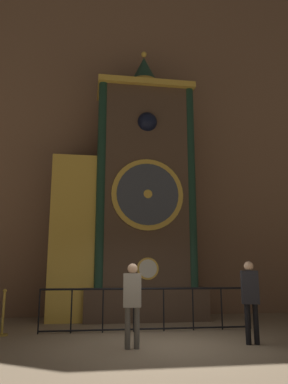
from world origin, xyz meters
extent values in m
plane|color=#847056|center=(0.00, 0.00, 0.00)|extent=(28.00, 28.00, 0.00)
cube|color=#846047|center=(0.00, 5.46, 7.00)|extent=(24.00, 0.30, 14.01)
cube|color=brown|center=(0.27, 4.21, 0.49)|extent=(3.73, 1.61, 0.98)
cube|color=brown|center=(0.27, 4.21, 4.31)|extent=(2.98, 1.40, 6.67)
cube|color=gold|center=(0.27, 4.11, 7.55)|extent=(3.22, 1.54, 0.20)
cylinder|color=gold|center=(0.27, 3.48, 1.53)|extent=(0.65, 0.05, 0.65)
cylinder|color=silver|center=(0.27, 3.45, 1.53)|extent=(0.53, 0.03, 0.53)
cylinder|color=gold|center=(0.27, 3.48, 3.78)|extent=(2.25, 0.07, 2.25)
cylinder|color=#3D424C|center=(0.27, 3.44, 3.78)|extent=(1.93, 0.04, 1.93)
cylinder|color=gold|center=(0.27, 3.42, 3.78)|extent=(0.27, 0.03, 0.27)
cube|color=#30241B|center=(0.27, 4.00, 6.18)|extent=(0.81, 0.42, 0.81)
sphere|color=black|center=(0.27, 3.57, 6.18)|extent=(0.64, 0.64, 0.64)
cylinder|color=#193828|center=(-1.17, 3.60, 4.31)|extent=(0.29, 0.29, 6.67)
cylinder|color=#193828|center=(1.70, 3.60, 4.31)|extent=(0.29, 0.29, 6.67)
cylinder|color=gold|center=(0.27, 4.21, 7.80)|extent=(0.96, 0.96, 0.30)
cone|color=#1C3D2C|center=(0.27, 4.21, 8.43)|extent=(0.91, 0.91, 0.96)
sphere|color=gold|center=(0.27, 4.21, 9.03)|extent=(0.20, 0.20, 0.20)
cube|color=#4C3828|center=(-1.95, 4.26, 2.50)|extent=(1.36, 1.19, 5.00)
cube|color=gold|center=(-1.95, 3.65, 2.50)|extent=(1.42, 0.06, 5.00)
cylinder|color=black|center=(-2.63, 1.92, 0.52)|extent=(0.04, 0.04, 1.04)
cylinder|color=black|center=(-1.87, 1.92, 0.52)|extent=(0.04, 0.04, 1.04)
cylinder|color=black|center=(-1.11, 1.92, 0.52)|extent=(0.04, 0.04, 1.04)
cylinder|color=black|center=(-0.35, 1.92, 0.52)|extent=(0.04, 0.04, 1.04)
cylinder|color=black|center=(0.41, 1.92, 0.52)|extent=(0.04, 0.04, 1.04)
cylinder|color=black|center=(1.17, 1.92, 0.52)|extent=(0.04, 0.04, 1.04)
cylinder|color=black|center=(1.94, 1.92, 0.52)|extent=(0.04, 0.04, 1.04)
cylinder|color=black|center=(2.70, 1.92, 0.52)|extent=(0.04, 0.04, 1.04)
cylinder|color=black|center=(0.03, 1.92, 1.02)|extent=(5.33, 0.05, 0.05)
cylinder|color=black|center=(0.03, 1.92, 0.06)|extent=(5.33, 0.04, 0.04)
cylinder|color=#58554F|center=(-0.73, -0.12, 0.38)|extent=(0.11, 0.11, 0.77)
cylinder|color=#58554F|center=(-0.55, -0.12, 0.38)|extent=(0.11, 0.11, 0.77)
cube|color=gray|center=(-0.64, -0.12, 1.09)|extent=(0.38, 0.28, 0.65)
sphere|color=tan|center=(-0.64, -0.12, 1.51)|extent=(0.20, 0.20, 0.20)
cylinder|color=black|center=(1.75, -0.06, 0.40)|extent=(0.11, 0.11, 0.79)
cylinder|color=black|center=(1.93, -0.06, 0.40)|extent=(0.11, 0.11, 0.79)
cube|color=black|center=(1.84, -0.06, 1.13)|extent=(0.39, 0.30, 0.68)
sphere|color=tan|center=(1.84, -0.06, 1.56)|extent=(0.20, 0.20, 0.20)
cylinder|color=#B28E33|center=(-3.43, 1.83, 0.02)|extent=(0.28, 0.28, 0.04)
cylinder|color=#B28E33|center=(-3.43, 1.83, 0.49)|extent=(0.06, 0.06, 0.97)
sphere|color=#B28E33|center=(-3.43, 1.83, 1.01)|extent=(0.09, 0.09, 0.09)
camera|label=1|loc=(-1.58, -7.68, 1.47)|focal=35.00mm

